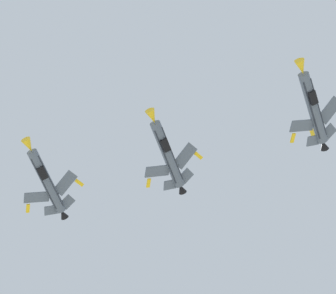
{
  "coord_description": "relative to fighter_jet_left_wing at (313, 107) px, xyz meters",
  "views": [
    {
      "loc": [
        1.57,
        -0.66,
        1.79
      ],
      "look_at": [
        -28.54,
        46.37,
        105.27
      ],
      "focal_mm": 79.28,
      "sensor_mm": 36.0,
      "label": 1
    }
  ],
  "objects": [
    {
      "name": "fighter_jet_left_wing",
      "position": [
        0.0,
        0.0,
        0.0
      ],
      "size": [
        9.62,
        15.81,
        5.13
      ],
      "rotation": [
        0.0,
        0.43,
        3.37
      ],
      "color": "#4C5666"
    },
    {
      "name": "fighter_jet_right_wing",
      "position": [
        -23.5,
        -4.62,
        1.22
      ],
      "size": [
        9.6,
        15.81,
        5.15
      ],
      "rotation": [
        0.0,
        0.43,
        3.37
      ],
      "color": "#4C5666"
    },
    {
      "name": "fighter_jet_left_outer",
      "position": [
        -43.24,
        -10.69,
        2.04
      ],
      "size": [
        9.86,
        15.81,
        4.89
      ],
      "rotation": [
        0.0,
        0.36,
        3.37
      ],
      "color": "#4C5666"
    }
  ]
}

